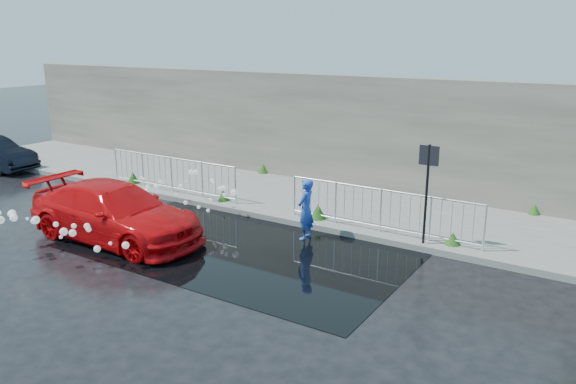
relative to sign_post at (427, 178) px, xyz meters
name	(u,v)px	position (x,y,z in m)	size (l,w,h in m)	color
ground	(199,255)	(-4.20, -3.10, -1.72)	(90.00, 90.00, 0.00)	black
pavement	(309,200)	(-4.20, 1.90, -1.65)	(30.00, 4.00, 0.15)	slate
curb	(272,217)	(-4.20, -0.10, -1.64)	(30.00, 0.25, 0.16)	slate
retaining_wall	(344,130)	(-4.20, 4.10, 0.18)	(30.00, 0.60, 3.50)	#555147
puddle	(243,246)	(-3.70, -2.10, -1.72)	(8.00, 5.00, 0.01)	black
sign_post	(427,178)	(0.00, 0.00, 0.00)	(0.45, 0.06, 2.50)	black
railing_left	(171,173)	(-8.20, 0.25, -0.99)	(5.05, 0.05, 1.10)	silver
railing_right	(381,209)	(-1.20, 0.25, -0.99)	(5.05, 0.05, 1.10)	silver
weeds	(285,195)	(-4.66, 1.29, -1.40)	(12.17, 3.93, 0.40)	#154111
water_spray	(119,208)	(-6.71, -3.15, -1.00)	(3.68, 5.52, 1.01)	white
red_car	(115,213)	(-6.60, -3.38, -1.03)	(1.94, 4.76, 1.38)	red
person	(306,209)	(-2.70, -0.85, -0.97)	(0.55, 0.36, 1.51)	blue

